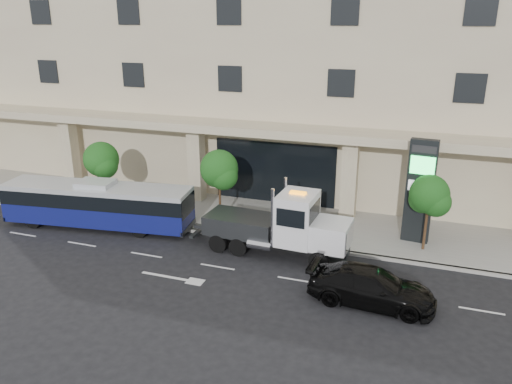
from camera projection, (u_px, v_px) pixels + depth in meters
ground at (229, 254)px, 25.88m from camera, size 120.00×120.00×0.00m
sidewalk at (260, 218)px, 30.32m from camera, size 120.00×6.00×0.15m
curb at (242, 238)px, 27.64m from camera, size 120.00×0.30×0.15m
convention_center at (306, 42)px, 36.39m from camera, size 60.00×17.60×20.00m
tree_left at (102, 162)px, 31.16m from camera, size 2.27×2.20×4.22m
tree_mid at (220, 172)px, 28.63m from camera, size 2.28×2.20×4.38m
tree_right at (430, 197)px, 25.15m from camera, size 2.10×2.00×4.04m
city_bus at (98, 204)px, 28.89m from camera, size 11.27×3.76×2.80m
tow_truck at (283, 226)px, 25.29m from camera, size 8.56×2.45×3.89m
black_sedan at (371, 287)px, 21.18m from camera, size 5.48×2.44×1.56m
signage_pylon at (420, 191)px, 26.19m from camera, size 1.45×0.67×5.62m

